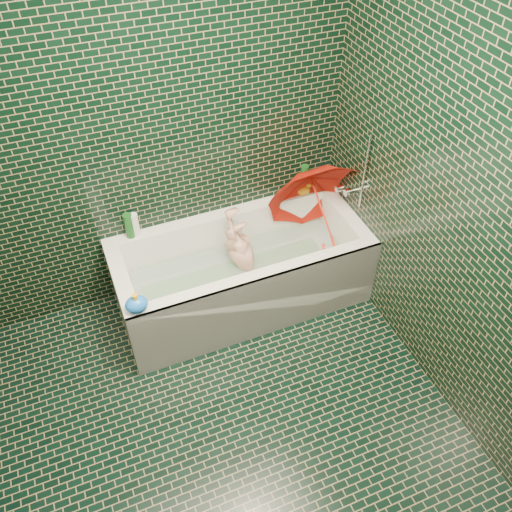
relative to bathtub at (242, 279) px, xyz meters
name	(u,v)px	position (x,y,z in m)	size (l,w,h in m)	color
floor	(234,442)	(-0.45, -1.01, -0.21)	(2.80, 2.80, 0.00)	black
wall_back	(144,135)	(-0.45, 0.39, 1.04)	(2.80, 2.80, 0.00)	black
wall_right	(477,222)	(0.85, -1.01, 1.04)	(2.80, 2.80, 0.00)	black
bathtub	(242,279)	(0.00, 0.00, 0.00)	(1.70, 0.75, 0.55)	white
bath_mat	(242,283)	(0.00, 0.02, -0.06)	(1.35, 0.47, 0.01)	green
water	(241,268)	(0.00, 0.02, 0.09)	(1.48, 0.53, 0.00)	silver
faucet	(353,187)	(0.81, 0.01, 0.56)	(0.18, 0.19, 0.55)	silver
child	(246,263)	(0.05, 0.04, 0.10)	(0.31, 0.20, 0.85)	tan
umbrella	(322,211)	(0.61, 0.04, 0.39)	(0.69, 0.69, 0.61)	red
soap_bottle_a	(317,187)	(0.74, 0.36, 0.34)	(0.09, 0.09, 0.23)	white
soap_bottle_b	(325,186)	(0.80, 0.35, 0.34)	(0.09, 0.09, 0.19)	#5D2078
soap_bottle_c	(304,194)	(0.61, 0.32, 0.34)	(0.15, 0.15, 0.19)	#154C19
bottle_right_tall	(304,179)	(0.62, 0.35, 0.45)	(0.06, 0.06, 0.22)	#154C19
bottle_right_pump	(325,175)	(0.79, 0.35, 0.43)	(0.05, 0.05, 0.19)	silver
bottle_left_tall	(129,226)	(-0.65, 0.35, 0.43)	(0.06, 0.06, 0.18)	#154C19
bottle_left_short	(135,225)	(-0.61, 0.35, 0.43)	(0.05, 0.05, 0.17)	white
rubber_duck	(304,189)	(0.61, 0.32, 0.39)	(0.12, 0.08, 0.10)	orange
bath_toy	(137,304)	(-0.76, -0.31, 0.40)	(0.15, 0.13, 0.13)	blue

